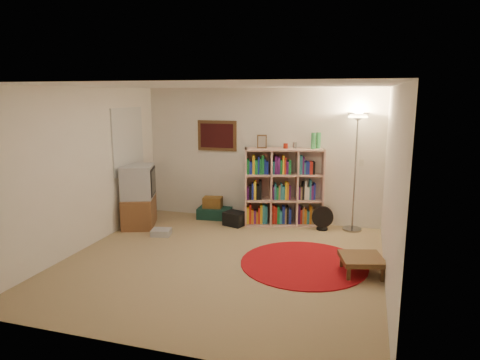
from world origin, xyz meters
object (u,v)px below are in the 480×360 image
object	(u,v)px
bookshelf	(282,188)
tv_stand	(139,197)
floor_lamp	(357,133)
suitcase	(215,213)
floor_fan	(322,218)
side_table	(362,259)

from	to	relation	value
bookshelf	tv_stand	bearing A→B (deg)	-177.42
floor_lamp	suitcase	bearing A→B (deg)	179.64
floor_lamp	floor_fan	world-z (taller)	floor_lamp
floor_fan	side_table	xyz separation A→B (m)	(0.71, -1.78, -0.01)
floor_lamp	side_table	size ratio (longest dim) A/B	3.10
floor_lamp	floor_fan	size ratio (longest dim) A/B	4.80
tv_stand	side_table	size ratio (longest dim) A/B	1.68
floor_fan	tv_stand	xyz separation A→B (m)	(-3.25, -0.71, 0.33)
bookshelf	floor_lamp	distance (m)	1.64
bookshelf	floor_lamp	size ratio (longest dim) A/B	0.82
floor_lamp	side_table	distance (m)	2.46
suitcase	bookshelf	bearing A→B (deg)	-6.36
bookshelf	suitcase	xyz separation A→B (m)	(-1.34, 0.02, -0.59)
floor_fan	suitcase	bearing A→B (deg)	167.96
floor_fan	tv_stand	distance (m)	3.34
bookshelf	side_table	world-z (taller)	bookshelf
floor_fan	side_table	distance (m)	1.92
bookshelf	suitcase	distance (m)	1.46
bookshelf	tv_stand	world-z (taller)	bookshelf
bookshelf	floor_fan	xyz separation A→B (m)	(0.76, -0.14, -0.47)
floor_lamp	suitcase	distance (m)	3.08
floor_lamp	tv_stand	bearing A→B (deg)	-167.22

